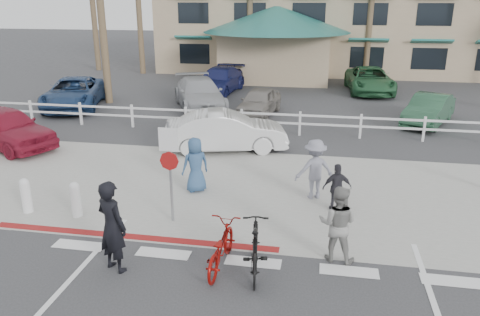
% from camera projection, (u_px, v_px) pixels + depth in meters
% --- Properties ---
extents(ground, '(140.00, 140.00, 0.00)m').
position_uv_depth(ground, '(249.00, 278.00, 9.41)').
color(ground, '#333335').
extents(sidewalk_plaza, '(22.00, 7.00, 0.01)m').
position_uv_depth(sidewalk_plaza, '(273.00, 192.00, 13.59)').
color(sidewalk_plaza, gray).
rests_on(sidewalk_plaza, ground).
extents(cross_street, '(40.00, 5.00, 0.01)m').
position_uv_depth(cross_street, '(285.00, 150.00, 17.31)').
color(cross_street, '#333335').
rests_on(cross_street, ground).
extents(parking_lot, '(50.00, 16.00, 0.01)m').
position_uv_depth(parking_lot, '(300.00, 98.00, 26.15)').
color(parking_lot, '#333335').
rests_on(parking_lot, ground).
extents(curb_red, '(7.00, 0.25, 0.02)m').
position_uv_depth(curb_red, '(131.00, 237.00, 11.02)').
color(curb_red, maroon).
rests_on(curb_red, ground).
extents(rail_fence, '(29.40, 0.16, 1.00)m').
position_uv_depth(rail_fence, '(302.00, 124.00, 18.93)').
color(rail_fence, silver).
rests_on(rail_fence, ground).
extents(sign_post, '(0.50, 0.10, 2.90)m').
position_uv_depth(sign_post, '(170.00, 167.00, 11.37)').
color(sign_post, gray).
rests_on(sign_post, ground).
extents(bollard_0, '(0.26, 0.26, 0.95)m').
position_uv_depth(bollard_0, '(76.00, 199.00, 11.92)').
color(bollard_0, silver).
rests_on(bollard_0, ground).
extents(bollard_1, '(0.26, 0.26, 0.95)m').
position_uv_depth(bollard_1, '(26.00, 195.00, 12.15)').
color(bollard_1, silver).
rests_on(bollard_1, ground).
extents(bike_red, '(0.72, 1.84, 0.95)m').
position_uv_depth(bike_red, '(220.00, 247.00, 9.66)').
color(bike_red, '#7A0905').
rests_on(bike_red, ground).
extents(rider_red, '(0.85, 0.73, 1.97)m').
position_uv_depth(rider_red, '(112.00, 227.00, 9.42)').
color(rider_red, black).
rests_on(rider_red, ground).
extents(bike_black, '(0.77, 1.93, 1.13)m').
position_uv_depth(bike_black, '(255.00, 248.00, 9.44)').
color(bike_black, black).
rests_on(bike_black, ground).
extents(rider_black, '(0.92, 0.77, 1.69)m').
position_uv_depth(rider_black, '(338.00, 224.00, 9.83)').
color(rider_black, gray).
rests_on(rider_black, ground).
extents(pedestrian_a, '(1.26, 1.00, 1.70)m').
position_uv_depth(pedestrian_a, '(315.00, 169.00, 12.92)').
color(pedestrian_a, gray).
rests_on(pedestrian_a, ground).
extents(pedestrian_child, '(0.81, 0.47, 1.30)m').
position_uv_depth(pedestrian_child, '(337.00, 188.00, 12.20)').
color(pedestrian_child, '#2A292F').
rests_on(pedestrian_child, ground).
extents(pedestrian_b, '(0.94, 0.87, 1.61)m').
position_uv_depth(pedestrian_b, '(195.00, 165.00, 13.40)').
color(pedestrian_b, '#2F4F77').
rests_on(pedestrian_b, ground).
extents(car_white_sedan, '(4.65, 2.62, 1.45)m').
position_uv_depth(car_white_sedan, '(226.00, 131.00, 17.05)').
color(car_white_sedan, silver).
rests_on(car_white_sedan, ground).
extents(car_red_compact, '(4.83, 3.47, 1.53)m').
position_uv_depth(car_red_compact, '(6.00, 128.00, 17.39)').
color(car_red_compact, maroon).
rests_on(car_red_compact, ground).
extents(lot_car_0, '(3.94, 5.89, 1.50)m').
position_uv_depth(lot_car_0, '(74.00, 93.00, 23.71)').
color(lot_car_0, navy).
rests_on(lot_car_0, ground).
extents(lot_car_1, '(4.09, 5.63, 1.52)m').
position_uv_depth(lot_car_1, '(200.00, 94.00, 23.48)').
color(lot_car_1, '#9FA1A5').
rests_on(lot_car_1, ground).
extents(lot_car_2, '(2.02, 3.91, 1.27)m').
position_uv_depth(lot_car_2, '(259.00, 102.00, 22.27)').
color(lot_car_2, gray).
rests_on(lot_car_2, ground).
extents(lot_car_3, '(2.93, 4.21, 1.32)m').
position_uv_depth(lot_car_3, '(429.00, 110.00, 20.63)').
color(lot_car_3, '#265036').
rests_on(lot_car_3, ground).
extents(lot_car_4, '(2.61, 5.22, 1.45)m').
position_uv_depth(lot_car_4, '(219.00, 81.00, 27.39)').
color(lot_car_4, navy).
rests_on(lot_car_4, ground).
extents(lot_car_5, '(2.82, 5.46, 1.47)m').
position_uv_depth(lot_car_5, '(370.00, 80.00, 27.51)').
color(lot_car_5, '#286039').
rests_on(lot_car_5, ground).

